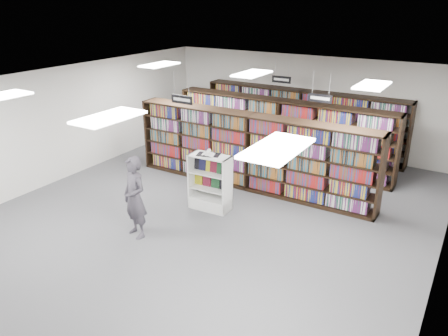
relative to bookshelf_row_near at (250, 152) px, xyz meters
The scene contains 18 objects.
floor 2.26m from the bookshelf_row_near, 90.00° to the right, with size 12.00×12.00×0.00m, color #48484C.
ceiling 2.94m from the bookshelf_row_near, 90.00° to the right, with size 10.00×12.00×0.10m, color white.
wall_back 4.04m from the bookshelf_row_near, 90.00° to the left, with size 10.00×0.10×3.20m, color silver.
wall_left 5.41m from the bookshelf_row_near, 158.20° to the right, with size 0.10×12.00×3.20m, color silver.
bookshelf_row_near is the anchor object (origin of this frame).
bookshelf_row_mid 2.00m from the bookshelf_row_near, 90.00° to the left, with size 7.00×0.60×2.10m.
bookshelf_row_far 3.70m from the bookshelf_row_near, 90.00° to the left, with size 7.00×0.60×2.10m.
aisle_sign_left 2.33m from the bookshelf_row_near, 146.29° to the right, with size 0.65×0.02×0.80m.
aisle_sign_right 2.33m from the bookshelf_row_near, 33.67° to the left, with size 0.65×0.02×0.80m.
aisle_sign_center 3.38m from the bookshelf_row_near, 99.46° to the left, with size 0.65×0.02×0.80m.
troffer_front_center 5.43m from the bookshelf_row_near, 90.00° to the right, with size 0.60×1.20×0.04m, color white.
troffer_front_right 6.20m from the bookshelf_row_near, 59.04° to the right, with size 0.60×1.20×0.04m, color white.
troffer_back_left 3.67m from the bookshelf_row_near, behind, with size 0.60×1.20×0.04m, color white.
troffer_back_center 2.11m from the bookshelf_row_near, ahead, with size 0.60×1.20×0.04m, color white.
troffer_back_right 3.67m from the bookshelf_row_near, ahead, with size 0.60×1.20×0.04m, color white.
endcap_display 1.74m from the bookshelf_row_near, 98.18° to the right, with size 1.04×0.56×1.42m.
open_book 1.72m from the bookshelf_row_near, 99.97° to the right, with size 0.62×0.47×0.12m.
shopper 3.74m from the bookshelf_row_near, 104.10° to the right, with size 0.68×0.44×1.86m, color #453F49.
Camera 1 is at (5.18, -7.95, 5.00)m, focal length 35.00 mm.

